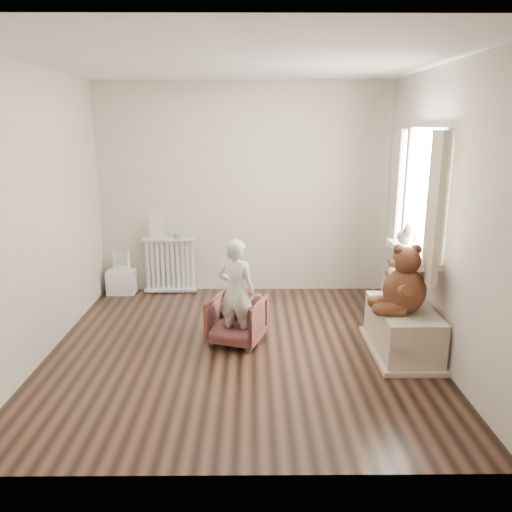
{
  "coord_description": "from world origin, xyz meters",
  "views": [
    {
      "loc": [
        0.11,
        -4.41,
        2.08
      ],
      "look_at": [
        0.15,
        0.45,
        0.8
      ],
      "focal_mm": 35.0,
      "sensor_mm": 36.0,
      "label": 1
    }
  ],
  "objects_px": {
    "toy_vanity": "(121,272)",
    "armchair": "(237,320)",
    "plush_cat": "(407,236)",
    "toy_bench": "(402,332)",
    "teddy_bear": "(405,288)",
    "radiator": "(170,263)",
    "child": "(236,292)"
  },
  "relations": [
    {
      "from": "toy_vanity",
      "to": "teddy_bear",
      "type": "xyz_separation_m",
      "value": [
        3.03,
        -1.84,
        0.4
      ]
    },
    {
      "from": "radiator",
      "to": "armchair",
      "type": "distance_m",
      "value": 1.78
    },
    {
      "from": "radiator",
      "to": "teddy_bear",
      "type": "relative_size",
      "value": 1.15
    },
    {
      "from": "armchair",
      "to": "toy_bench",
      "type": "height_order",
      "value": "armchair"
    },
    {
      "from": "toy_vanity",
      "to": "teddy_bear",
      "type": "height_order",
      "value": "teddy_bear"
    },
    {
      "from": "armchair",
      "to": "child",
      "type": "xyz_separation_m",
      "value": [
        0.0,
        -0.05,
        0.31
      ]
    },
    {
      "from": "toy_vanity",
      "to": "toy_bench",
      "type": "height_order",
      "value": "toy_vanity"
    },
    {
      "from": "radiator",
      "to": "teddy_bear",
      "type": "height_order",
      "value": "teddy_bear"
    },
    {
      "from": "radiator",
      "to": "plush_cat",
      "type": "height_order",
      "value": "plush_cat"
    },
    {
      "from": "radiator",
      "to": "child",
      "type": "xyz_separation_m",
      "value": [
        0.89,
        -1.58,
        0.15
      ]
    },
    {
      "from": "radiator",
      "to": "teddy_bear",
      "type": "xyz_separation_m",
      "value": [
        2.41,
        -1.87,
        0.28
      ]
    },
    {
      "from": "toy_vanity",
      "to": "armchair",
      "type": "bearing_deg",
      "value": -44.91
    },
    {
      "from": "toy_vanity",
      "to": "radiator",
      "type": "bearing_deg",
      "value": 2.78
    },
    {
      "from": "toy_bench",
      "to": "plush_cat",
      "type": "relative_size",
      "value": 3.2
    },
    {
      "from": "armchair",
      "to": "plush_cat",
      "type": "relative_size",
      "value": 1.7
    },
    {
      "from": "toy_vanity",
      "to": "armchair",
      "type": "relative_size",
      "value": 1.08
    },
    {
      "from": "radiator",
      "to": "toy_vanity",
      "type": "height_order",
      "value": "radiator"
    },
    {
      "from": "armchair",
      "to": "child",
      "type": "distance_m",
      "value": 0.31
    },
    {
      "from": "radiator",
      "to": "child",
      "type": "height_order",
      "value": "child"
    },
    {
      "from": "toy_vanity",
      "to": "toy_bench",
      "type": "bearing_deg",
      "value": -29.46
    },
    {
      "from": "radiator",
      "to": "toy_bench",
      "type": "height_order",
      "value": "radiator"
    },
    {
      "from": "armchair",
      "to": "toy_bench",
      "type": "relative_size",
      "value": 0.53
    },
    {
      "from": "toy_vanity",
      "to": "plush_cat",
      "type": "height_order",
      "value": "plush_cat"
    },
    {
      "from": "armchair",
      "to": "child",
      "type": "relative_size",
      "value": 0.49
    },
    {
      "from": "toy_bench",
      "to": "toy_vanity",
      "type": "bearing_deg",
      "value": 150.54
    },
    {
      "from": "teddy_bear",
      "to": "plush_cat",
      "type": "xyz_separation_m",
      "value": [
        0.18,
        0.64,
        0.33
      ]
    },
    {
      "from": "radiator",
      "to": "armchair",
      "type": "bearing_deg",
      "value": -59.84
    },
    {
      "from": "toy_vanity",
      "to": "toy_bench",
      "type": "distance_m",
      "value": 3.53
    },
    {
      "from": "radiator",
      "to": "toy_vanity",
      "type": "relative_size",
      "value": 1.3
    },
    {
      "from": "toy_vanity",
      "to": "teddy_bear",
      "type": "bearing_deg",
      "value": -31.26
    },
    {
      "from": "toy_vanity",
      "to": "toy_bench",
      "type": "relative_size",
      "value": 0.57
    },
    {
      "from": "radiator",
      "to": "teddy_bear",
      "type": "distance_m",
      "value": 3.06
    }
  ]
}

